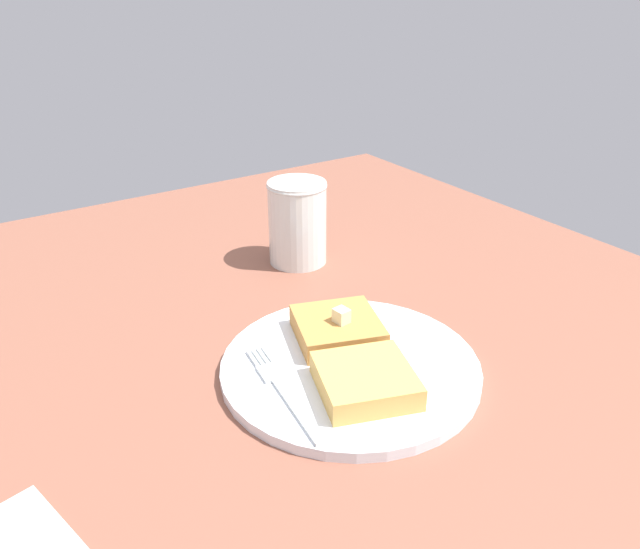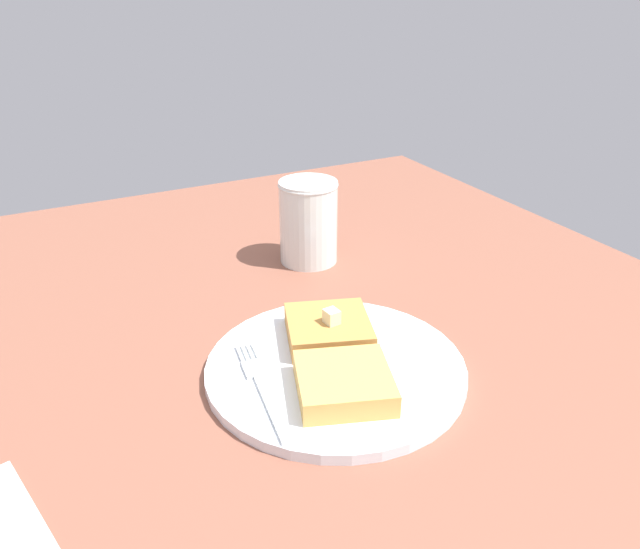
# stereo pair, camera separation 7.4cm
# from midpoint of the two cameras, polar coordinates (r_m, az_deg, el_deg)

# --- Properties ---
(table_surface) EXTENTS (1.14, 1.14, 0.02)m
(table_surface) POSITION_cam_midpoint_polar(r_m,az_deg,el_deg) (0.68, -7.98, -8.27)
(table_surface) COLOR brown
(table_surface) RESTS_ON ground
(plate) EXTENTS (0.26, 0.26, 0.01)m
(plate) POSITION_cam_midpoint_polar(r_m,az_deg,el_deg) (0.64, -0.54, -8.50)
(plate) COLOR white
(plate) RESTS_ON table_surface
(toast_slice_left) EXTENTS (0.11, 0.11, 0.02)m
(toast_slice_left) POSITION_cam_midpoint_polar(r_m,az_deg,el_deg) (0.67, -1.54, -5.05)
(toast_slice_left) COLOR #BD823F
(toast_slice_left) RESTS_ON plate
(toast_slice_middle) EXTENTS (0.11, 0.11, 0.02)m
(toast_slice_middle) POSITION_cam_midpoint_polar(r_m,az_deg,el_deg) (0.60, 0.59, -9.78)
(toast_slice_middle) COLOR gold
(toast_slice_middle) RESTS_ON plate
(butter_pat_primary) EXTENTS (0.02, 0.02, 0.02)m
(butter_pat_primary) POSITION_cam_midpoint_polar(r_m,az_deg,el_deg) (0.66, -1.24, -3.87)
(butter_pat_primary) COLOR beige
(butter_pat_primary) RESTS_ON toast_slice_left
(fork) EXTENTS (0.16, 0.04, 0.00)m
(fork) POSITION_cam_midpoint_polar(r_m,az_deg,el_deg) (0.61, -7.20, -10.16)
(fork) COLOR silver
(fork) RESTS_ON plate
(syrup_jar) EXTENTS (0.08, 0.08, 0.12)m
(syrup_jar) POSITION_cam_midpoint_polar(r_m,az_deg,el_deg) (0.86, -4.54, 4.41)
(syrup_jar) COLOR #3C1B05
(syrup_jar) RESTS_ON table_surface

